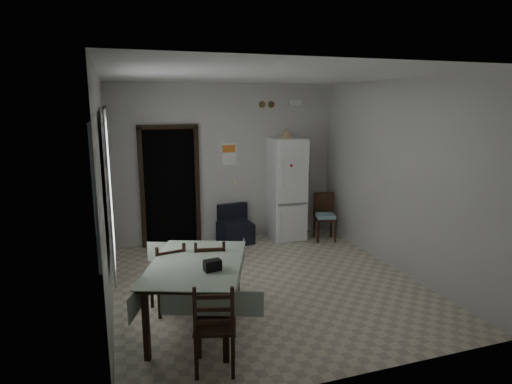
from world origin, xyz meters
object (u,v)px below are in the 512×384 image
Objects in this scene: corner_chair at (325,217)px; dining_chair_far_right at (210,273)px; navy_seat at (235,224)px; dining_chair_near_head at (215,325)px; dining_table at (197,295)px; dining_chair_far_left at (168,276)px; fridge at (286,189)px.

dining_chair_far_right is (-2.64, -1.99, 0.02)m from corner_chair.
dining_chair_near_head is (-1.23, -3.64, 0.11)m from navy_seat.
dining_table is 1.67× the size of dining_chair_far_right.
dining_chair_far_left is 1.39m from dining_chair_near_head.
fridge is 2.07× the size of dining_chair_near_head.
dining_chair_far_left is (-0.27, 0.54, 0.05)m from dining_table.
corner_chair is (1.65, -0.37, 0.09)m from navy_seat.
dining_chair_far_right reaches higher than navy_seat.
dining_table is at bearing -73.07° from dining_chair_near_head.
dining_chair_far_right is (0.52, -0.08, 0.01)m from dining_chair_far_left.
fridge is 4.30m from dining_chair_near_head.
dining_chair_near_head is (-0.24, -1.28, 0.01)m from dining_chair_far_right.
navy_seat is 0.77× the size of dining_chair_far_right.
dining_chair_far_left is (-3.16, -1.91, 0.01)m from corner_chair.
fridge is 0.90m from corner_chair.
dining_table is at bearing -121.21° from navy_seat.
corner_chair reaches higher than dining_table.
dining_chair_near_head is at bearing -116.03° from navy_seat.
dining_table is (-2.25, -2.81, -0.56)m from fridge.
dining_chair_far_left reaches higher than dining_table.
dining_chair_far_right reaches higher than dining_chair_far_left.
dining_chair_far_left is at bearing 2.05° from dining_chair_far_right.
navy_seat is 3.84m from dining_chair_near_head.
fridge is at bearing 164.66° from corner_chair.
dining_chair_near_head is (-2.23, -3.64, -0.50)m from fridge.
fridge reaches higher than dining_table.
fridge is at bearing -148.40° from dining_chair_far_left.
navy_seat is at bearing 87.05° from dining_table.
corner_chair is 0.98× the size of dining_chair_far_left.
navy_seat is 3.08m from dining_table.
dining_chair_near_head reaches higher than dining_chair_far_left.
dining_chair_far_left is 0.97× the size of dining_chair_near_head.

